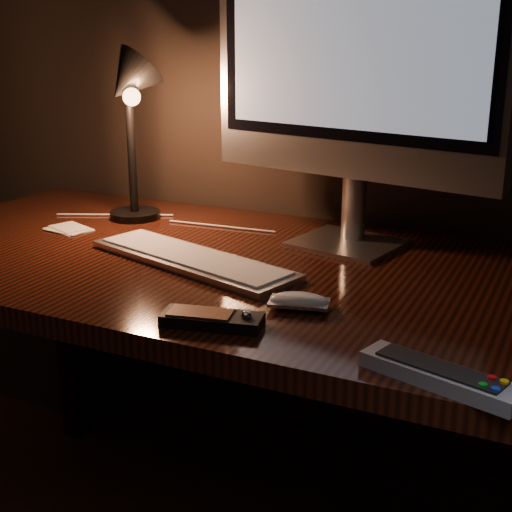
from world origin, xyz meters
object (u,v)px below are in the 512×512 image
at_px(keyboard, 192,259).
at_px(desk_lamp, 130,105).
at_px(media_remote, 212,319).
at_px(mouse, 299,303).
at_px(desk, 265,313).
at_px(monitor, 354,50).
at_px(tv_remote, 439,375).

distance_m(keyboard, desk_lamp, 0.43).
bearing_deg(desk_lamp, media_remote, -40.98).
height_order(keyboard, mouse, mouse).
height_order(desk, mouse, mouse).
bearing_deg(monitor, mouse, -71.85).
bearing_deg(media_remote, desk, 89.71).
height_order(monitor, keyboard, monitor).
bearing_deg(monitor, keyboard, -123.54).
relative_size(desk, monitor, 2.41).
height_order(keyboard, desk_lamp, desk_lamp).
bearing_deg(monitor, desk, -127.12).
distance_m(monitor, desk_lamp, 0.52).
xyz_separation_m(tv_remote, desk_lamp, (-0.80, 0.49, 0.26)).
bearing_deg(tv_remote, monitor, 136.38).
distance_m(media_remote, desk_lamp, 0.69).
height_order(monitor, media_remote, monitor).
relative_size(keyboard, media_remote, 2.83).
bearing_deg(mouse, desk_lamp, 134.93).
height_order(desk, media_remote, media_remote).
distance_m(mouse, desk_lamp, 0.69).
distance_m(monitor, tv_remote, 0.71).
height_order(tv_remote, desk_lamp, desk_lamp).
bearing_deg(desk, tv_remote, -43.23).
bearing_deg(mouse, monitor, 82.92).
relative_size(desk, tv_remote, 7.44).
height_order(monitor, desk_lamp, monitor).
bearing_deg(tv_remote, desk, 153.11).
bearing_deg(desk, monitor, 41.63).
bearing_deg(desk_lamp, monitor, 7.55).
bearing_deg(desk_lamp, keyboard, -32.87).
distance_m(monitor, media_remote, 0.62).
bearing_deg(monitor, desk_lamp, -165.01).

